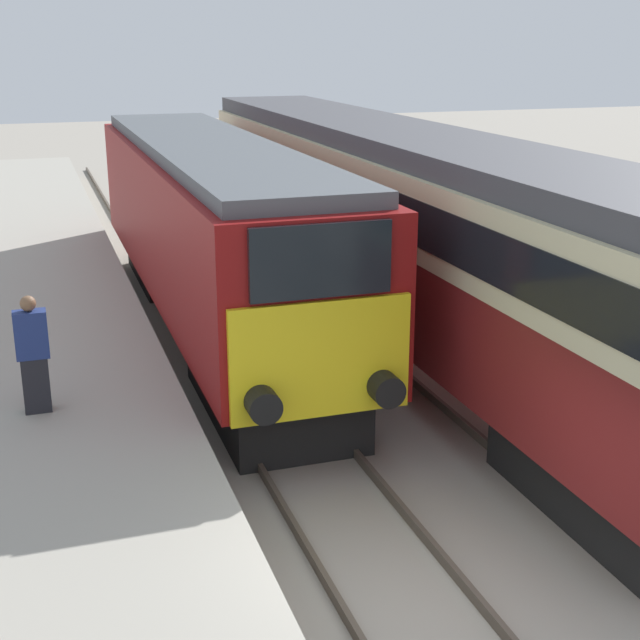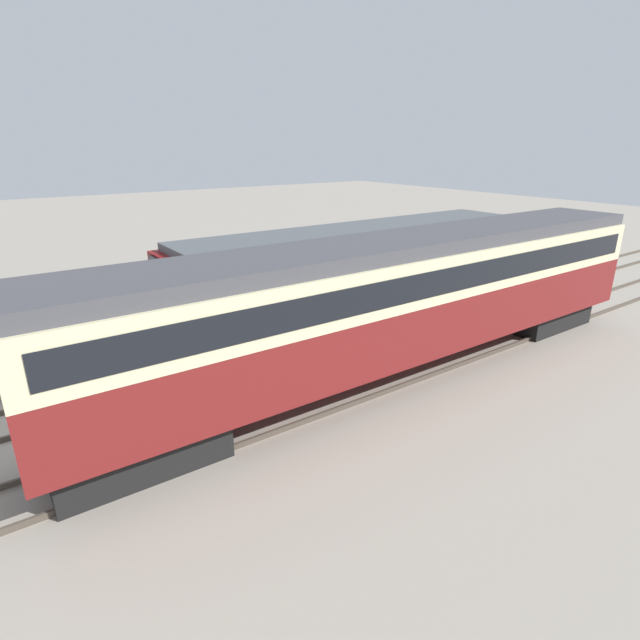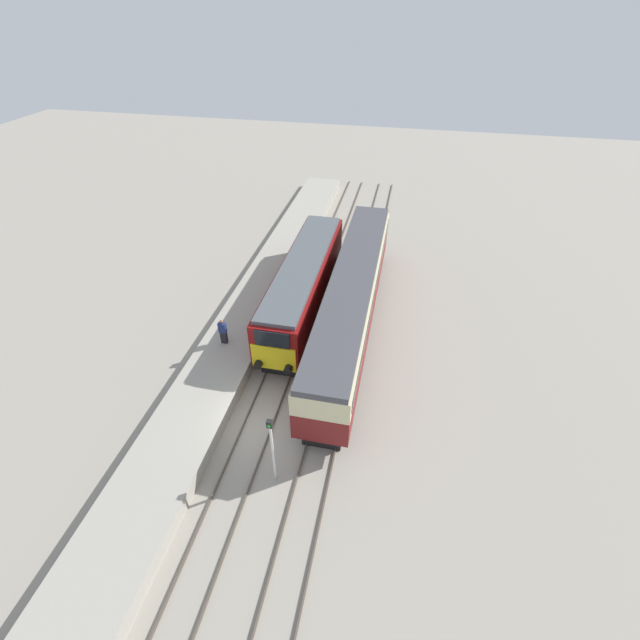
{
  "view_description": "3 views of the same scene",
  "coord_description": "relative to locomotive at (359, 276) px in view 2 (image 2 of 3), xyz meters",
  "views": [
    {
      "loc": [
        -3.48,
        -7.2,
        5.85
      ],
      "look_at": [
        0.0,
        3.27,
        2.33
      ],
      "focal_mm": 50.0,
      "sensor_mm": 36.0,
      "label": 1
    },
    {
      "loc": [
        13.22,
        -0.88,
        6.63
      ],
      "look_at": [
        1.7,
        7.27,
        1.6
      ],
      "focal_mm": 28.0,
      "sensor_mm": 36.0,
      "label": 2
    },
    {
      "loc": [
        5.94,
        -12.76,
        17.61
      ],
      "look_at": [
        1.7,
        7.27,
        1.6
      ],
      "focal_mm": 24.0,
      "sensor_mm": 36.0,
      "label": 3
    }
  ],
  "objects": [
    {
      "name": "ground_plane",
      "position": [
        0.0,
        -10.15,
        -2.18
      ],
      "size": [
        120.0,
        120.0,
        0.0
      ],
      "primitive_type": "plane",
      "color": "gray"
    },
    {
      "name": "platform_left",
      "position": [
        -3.3,
        -2.15,
        -1.74
      ],
      "size": [
        3.5,
        50.0,
        0.88
      ],
      "color": "#9E998C",
      "rests_on": "ground_plane"
    },
    {
      "name": "rails_near_track",
      "position": [
        0.0,
        -5.15,
        -2.11
      ],
      "size": [
        1.51,
        60.0,
        0.14
      ],
      "color": "#4C4238",
      "rests_on": "ground_plane"
    },
    {
      "name": "rails_far_track",
      "position": [
        3.4,
        -5.15,
        -2.11
      ],
      "size": [
        1.5,
        60.0,
        0.14
      ],
      "color": "#4C4238",
      "rests_on": "ground_plane"
    },
    {
      "name": "locomotive",
      "position": [
        0.0,
        0.0,
        0.0
      ],
      "size": [
        2.7,
        14.28,
        3.91
      ],
      "color": "black",
      "rests_on": "ground_plane"
    },
    {
      "name": "passenger_carriage",
      "position": [
        3.4,
        -1.29,
        0.35
      ],
      "size": [
        2.75,
        19.65,
        4.18
      ],
      "color": "black",
      "rests_on": "ground_plane"
    },
    {
      "name": "person_on_platform",
      "position": [
        -3.59,
        -5.27,
        -0.48
      ],
      "size": [
        0.44,
        0.26,
        1.67
      ],
      "color": "black",
      "rests_on": "platform_left"
    }
  ]
}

